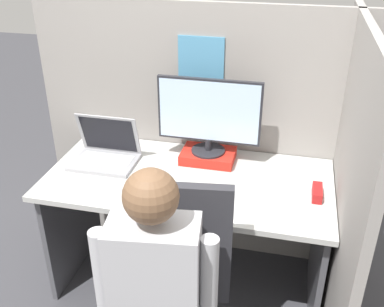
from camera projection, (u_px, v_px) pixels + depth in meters
The scene contains 11 objects.
cubicle_panel_back at pixel (204, 137), 2.73m from camera, with size 2.03×0.05×1.60m.
cubicle_panel_right at pixel (343, 196), 2.17m from camera, with size 0.04×1.41×1.60m.
desk at pixel (188, 205), 2.50m from camera, with size 1.53×0.75×0.75m.
paper_box at pixel (208, 156), 2.56m from camera, with size 0.30×0.21×0.06m.
monitor at pixel (209, 114), 2.45m from camera, with size 0.57×0.19×0.43m.
laptop at pixel (106, 153), 2.54m from camera, with size 0.36×0.26×0.27m.
mouse at pixel (140, 188), 2.29m from camera, with size 0.07×0.04×0.03m.
stapler at pixel (317, 193), 2.23m from camera, with size 0.05×0.14×0.05m.
carrot_toy at pixel (186, 192), 2.25m from camera, with size 0.04×0.12×0.04m.
office_chair at pixel (168, 307), 1.92m from camera, with size 0.54×0.57×1.05m.
person at pixel (149, 301), 1.68m from camera, with size 0.48×0.47×1.25m.
Camera 1 is at (0.50, -1.63, 2.00)m, focal length 42.00 mm.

